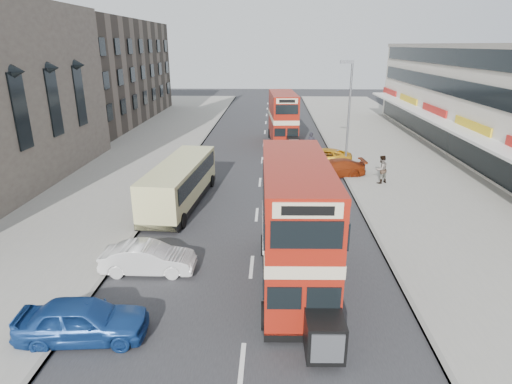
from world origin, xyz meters
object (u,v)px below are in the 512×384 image
(bus_second, at_px, (283,118))
(car_left_near, at_px, (83,320))
(car_right_a, at_px, (335,168))
(cyclist, at_px, (311,150))
(car_right_b, at_px, (323,157))
(coach, at_px, (180,182))
(street_lamp, at_px, (348,107))
(bus_main, at_px, (295,225))
(car_left_front, at_px, (148,258))
(pedestrian_near, at_px, (381,169))

(bus_second, height_order, car_left_near, bus_second)
(car_left_near, bearing_deg, car_right_a, -35.01)
(cyclist, bearing_deg, car_right_b, -56.05)
(car_left_near, xyz_separation_m, cyclist, (9.37, 23.54, 0.06))
(coach, distance_m, car_right_a, 11.85)
(bus_second, xyz_separation_m, car_right_b, (3.15, -7.81, -1.84))
(street_lamp, bearing_deg, car_right_b, 147.05)
(cyclist, bearing_deg, bus_main, -91.74)
(bus_second, distance_m, car_right_b, 8.62)
(street_lamp, xyz_separation_m, car_left_near, (-11.80, -20.95, -4.07))
(bus_second, relative_size, car_right_a, 1.95)
(bus_second, bearing_deg, car_left_front, 72.23)
(bus_second, xyz_separation_m, cyclist, (2.27, -6.22, -1.69))
(coach, relative_size, pedestrian_near, 4.66)
(bus_main, distance_m, car_left_near, 8.15)
(coach, xyz_separation_m, car_right_a, (10.13, 6.10, -0.78))
(street_lamp, height_order, car_left_front, street_lamp)
(pedestrian_near, bearing_deg, car_right_b, -89.76)
(car_left_near, bearing_deg, coach, -7.83)
(bus_main, xyz_separation_m, car_right_b, (3.21, 18.30, -1.97))
(street_lamp, xyz_separation_m, bus_second, (-4.69, 8.81, -2.32))
(car_left_front, height_order, pedestrian_near, pedestrian_near)
(bus_second, height_order, car_right_b, bus_second)
(car_left_front, bearing_deg, street_lamp, -34.12)
(car_left_front, relative_size, pedestrian_near, 1.99)
(bus_second, bearing_deg, car_right_a, 103.99)
(bus_main, bearing_deg, car_left_near, 25.66)
(car_left_front, xyz_separation_m, car_right_a, (9.82, 14.25, -0.01))
(bus_main, relative_size, coach, 0.97)
(car_right_b, bearing_deg, bus_second, -152.09)
(bus_second, relative_size, coach, 0.93)
(pedestrian_near, bearing_deg, car_right_a, -66.19)
(coach, distance_m, car_right_b, 13.51)
(car_left_front, xyz_separation_m, pedestrian_near, (12.67, 12.32, 0.49))
(car_left_near, distance_m, car_right_a, 21.49)
(cyclist, bearing_deg, street_lamp, -41.96)
(bus_second, xyz_separation_m, car_left_near, (-7.11, -29.76, -1.75))
(street_lamp, height_order, car_right_a, street_lamp)
(bus_main, distance_m, pedestrian_near, 14.66)
(coach, height_order, pedestrian_near, coach)
(pedestrian_near, bearing_deg, coach, -14.30)
(coach, height_order, car_right_b, coach)
(car_right_b, xyz_separation_m, cyclist, (-0.88, 1.59, 0.15))
(street_lamp, xyz_separation_m, car_left_front, (-10.88, -16.58, -4.14))
(street_lamp, bearing_deg, bus_main, -105.36)
(street_lamp, bearing_deg, pedestrian_near, -67.22)
(car_left_front, bearing_deg, pedestrian_near, -46.65)
(pedestrian_near, bearing_deg, bus_main, 31.25)
(street_lamp, xyz_separation_m, bus_main, (-4.75, -17.30, -2.19))
(bus_main, height_order, cyclist, bus_main)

